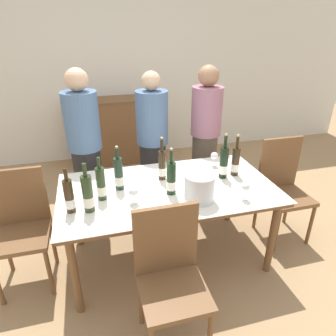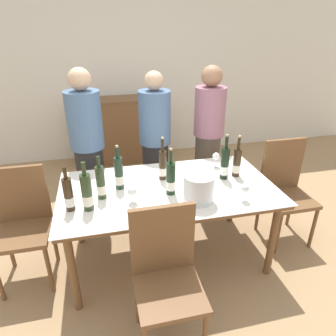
% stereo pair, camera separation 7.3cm
% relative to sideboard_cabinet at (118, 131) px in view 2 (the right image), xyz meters
% --- Properties ---
extents(ground_plane, '(12.00, 12.00, 0.00)m').
position_rel_sideboard_cabinet_xyz_m(ground_plane, '(0.24, -2.33, -0.49)').
color(ground_plane, '#A37F56').
extents(back_wall, '(8.00, 0.10, 2.80)m').
position_rel_sideboard_cabinet_xyz_m(back_wall, '(0.24, 0.29, 0.91)').
color(back_wall, silver).
rests_on(back_wall, ground_plane).
extents(sideboard_cabinet, '(1.30, 0.46, 0.98)m').
position_rel_sideboard_cabinet_xyz_m(sideboard_cabinet, '(0.00, 0.00, 0.00)').
color(sideboard_cabinet, brown).
rests_on(sideboard_cabinet, ground_plane).
extents(dining_table, '(1.77, 0.98, 0.73)m').
position_rel_sideboard_cabinet_xyz_m(dining_table, '(0.24, -2.33, 0.18)').
color(dining_table, brown).
rests_on(dining_table, ground_plane).
extents(ice_bucket, '(0.24, 0.24, 0.22)m').
position_rel_sideboard_cabinet_xyz_m(ice_bucket, '(0.42, -2.57, 0.36)').
color(ice_bucket, silver).
rests_on(ice_bucket, dining_table).
extents(wine_bottle_0, '(0.08, 0.08, 0.38)m').
position_rel_sideboard_cabinet_xyz_m(wine_bottle_0, '(-0.40, -2.51, 0.38)').
color(wine_bottle_0, '#28381E').
rests_on(wine_bottle_0, dining_table).
extents(wine_bottle_1, '(0.07, 0.07, 0.40)m').
position_rel_sideboard_cabinet_xyz_m(wine_bottle_1, '(0.76, -2.27, 0.38)').
color(wine_bottle_1, black).
rests_on(wine_bottle_1, dining_table).
extents(wine_bottle_2, '(0.07, 0.07, 0.35)m').
position_rel_sideboard_cabinet_xyz_m(wine_bottle_2, '(-0.30, -2.36, 0.37)').
color(wine_bottle_2, '#28381E').
rests_on(wine_bottle_2, dining_table).
extents(wine_bottle_3, '(0.07, 0.07, 0.38)m').
position_rel_sideboard_cabinet_xyz_m(wine_bottle_3, '(-0.15, -2.24, 0.37)').
color(wine_bottle_3, '#1E3323').
rests_on(wine_bottle_3, dining_table).
extents(wine_bottle_4, '(0.07, 0.07, 0.39)m').
position_rel_sideboard_cabinet_xyz_m(wine_bottle_4, '(0.23, -2.16, 0.37)').
color(wine_bottle_4, '#332314').
rests_on(wine_bottle_4, dining_table).
extents(wine_bottle_5, '(0.07, 0.07, 0.34)m').
position_rel_sideboard_cabinet_xyz_m(wine_bottle_5, '(-0.52, -2.48, 0.36)').
color(wine_bottle_5, '#332314').
rests_on(wine_bottle_5, dining_table).
extents(wine_bottle_6, '(0.08, 0.08, 0.39)m').
position_rel_sideboard_cabinet_xyz_m(wine_bottle_6, '(0.24, -2.42, 0.37)').
color(wine_bottle_6, black).
rests_on(wine_bottle_6, dining_table).
extents(wine_bottle_7, '(0.07, 0.07, 0.38)m').
position_rel_sideboard_cabinet_xyz_m(wine_bottle_7, '(0.88, -2.25, 0.37)').
color(wine_bottle_7, '#332314').
rests_on(wine_bottle_7, dining_table).
extents(wine_glass_0, '(0.07, 0.07, 0.14)m').
position_rel_sideboard_cabinet_xyz_m(wine_glass_0, '(0.78, -2.03, 0.34)').
color(wine_glass_0, white).
rests_on(wine_glass_0, dining_table).
extents(wine_glass_1, '(0.07, 0.07, 0.14)m').
position_rel_sideboard_cabinet_xyz_m(wine_glass_1, '(0.76, -2.65, 0.34)').
color(wine_glass_1, white).
rests_on(wine_glass_1, dining_table).
extents(wine_glass_2, '(0.07, 0.07, 0.14)m').
position_rel_sideboard_cabinet_xyz_m(wine_glass_2, '(-0.07, -2.49, 0.34)').
color(wine_glass_2, white).
rests_on(wine_glass_2, dining_table).
extents(chair_right_end, '(0.42, 0.42, 0.99)m').
position_rel_sideboard_cabinet_xyz_m(chair_right_end, '(1.42, -2.23, 0.07)').
color(chair_right_end, brown).
rests_on(chair_right_end, ground_plane).
extents(chair_left_end, '(0.42, 0.42, 0.96)m').
position_rel_sideboard_cabinet_xyz_m(chair_left_end, '(-0.94, -2.24, 0.06)').
color(chair_left_end, brown).
rests_on(chair_left_end, ground_plane).
extents(chair_near_front, '(0.42, 0.42, 0.96)m').
position_rel_sideboard_cabinet_xyz_m(chair_near_front, '(0.06, -3.04, 0.06)').
color(chair_near_front, brown).
rests_on(chair_near_front, ground_plane).
extents(person_host, '(0.33, 0.33, 1.62)m').
position_rel_sideboard_cabinet_xyz_m(person_host, '(-0.40, -1.56, 0.32)').
color(person_host, '#262628').
rests_on(person_host, ground_plane).
extents(person_guest_left, '(0.33, 0.33, 1.56)m').
position_rel_sideboard_cabinet_xyz_m(person_guest_left, '(0.30, -1.49, 0.29)').
color(person_guest_left, '#262628').
rests_on(person_guest_left, ground_plane).
extents(person_guest_right, '(0.33, 0.33, 1.59)m').
position_rel_sideboard_cabinet_xyz_m(person_guest_right, '(0.90, -1.49, 0.31)').
color(person_guest_right, '#51473D').
rests_on(person_guest_right, ground_plane).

